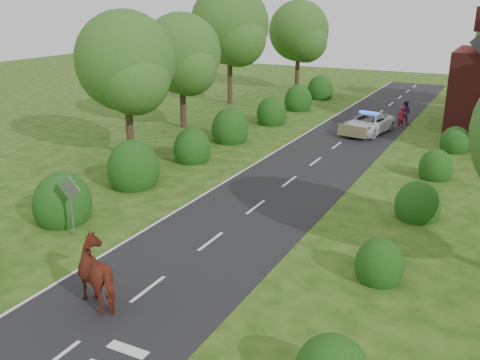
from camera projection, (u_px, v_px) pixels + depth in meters
The scene contains 14 objects.
ground at pixel (148, 289), 17.07m from camera, with size 120.00×120.00×0.00m, color #1F410E.
road at pixel (309, 166), 29.73m from camera, with size 6.00×70.00×0.02m, color black.
road_markings at pixel (268, 172), 28.66m from camera, with size 4.96×70.00×0.01m.
hedgerow_left at pixel (178, 153), 29.51m from camera, with size 2.75×50.41×3.00m.
hedgerow_right at pixel (422, 197), 23.52m from camera, with size 2.10×45.78×2.10m.
tree_left_a at pixel (127, 66), 29.57m from camera, with size 5.74×5.60×8.38m.
tree_left_b at pixel (183, 57), 37.07m from camera, with size 5.74×5.60×8.07m.
tree_left_c at pixel (232, 28), 45.63m from camera, with size 6.97×6.80×10.22m.
tree_left_d at pixel (300, 33), 53.32m from camera, with size 6.15×6.00×8.89m.
road_sign at pixel (70, 197), 20.38m from camera, with size 1.06×0.08×2.53m.
cow at pixel (102, 278), 16.08m from camera, with size 1.27×2.39×1.70m, color maroon.
police_van at pixel (368, 124), 36.91m from camera, with size 3.12×5.32×1.53m.
pedestrian_red at pixel (401, 117), 38.54m from camera, with size 0.57×0.37×1.55m, color maroon.
pedestrian_purple at pixel (405, 112), 39.69m from camera, with size 0.87×0.67×1.78m, color #492865.
Camera 1 is at (9.46, -12.08, 8.77)m, focal length 40.00 mm.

